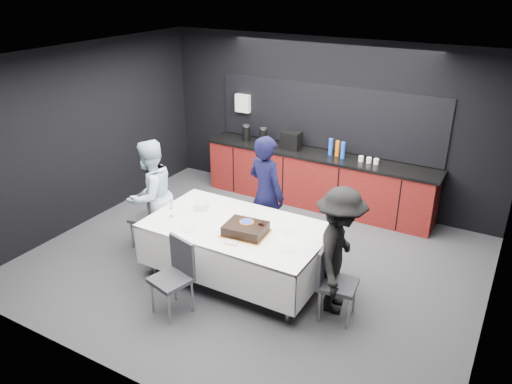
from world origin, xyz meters
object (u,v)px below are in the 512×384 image
(plate_stack, at_px, (201,206))
(person_left, at_px, (151,196))
(champagne_flute, at_px, (170,206))
(chair_right, at_px, (332,277))
(party_table, at_px, (237,235))
(chair_near, at_px, (176,271))
(person_right, at_px, (339,251))
(cake_assembly, at_px, (246,229))
(chair_left, at_px, (151,213))
(person_center, at_px, (266,194))

(plate_stack, height_order, person_left, person_left)
(champagne_flute, bearing_deg, chair_right, 1.89)
(party_table, xyz_separation_m, chair_right, (1.38, -0.15, -0.11))
(champagne_flute, distance_m, chair_near, 1.03)
(person_right, bearing_deg, person_left, 77.45)
(party_table, xyz_separation_m, person_left, (-1.49, 0.08, 0.18))
(cake_assembly, xyz_separation_m, plate_stack, (-0.88, 0.30, -0.02))
(chair_left, bearing_deg, party_table, -3.16)
(plate_stack, height_order, chair_left, chair_left)
(chair_near, height_order, person_right, person_right)
(champagne_flute, height_order, person_center, person_center)
(person_center, bearing_deg, champagne_flute, 68.83)
(party_table, bearing_deg, person_left, 176.92)
(plate_stack, xyz_separation_m, chair_left, (-0.85, -0.07, -0.30))
(person_center, xyz_separation_m, person_right, (1.43, -0.84, -0.07))
(champagne_flute, bearing_deg, chair_left, 154.35)
(person_right, bearing_deg, chair_near, 109.08)
(chair_near, relative_size, person_left, 0.56)
(cake_assembly, bearing_deg, person_left, 172.72)
(chair_left, relative_size, person_left, 0.56)
(chair_near, relative_size, person_right, 0.59)
(chair_right, bearing_deg, party_table, 173.90)
(plate_stack, bearing_deg, cake_assembly, -18.56)
(cake_assembly, distance_m, person_center, 1.04)
(chair_right, distance_m, chair_near, 1.82)
(party_table, relative_size, chair_near, 2.51)
(chair_near, bearing_deg, chair_left, 140.77)
(cake_assembly, distance_m, chair_near, 0.99)
(champagne_flute, bearing_deg, party_table, 14.10)
(cake_assembly, distance_m, chair_right, 1.20)
(cake_assembly, bearing_deg, person_center, 104.69)
(plate_stack, bearing_deg, person_center, 48.64)
(cake_assembly, xyz_separation_m, chair_right, (1.16, -0.01, -0.31))
(plate_stack, xyz_separation_m, person_right, (2.05, -0.13, -0.04))
(chair_right, relative_size, person_right, 0.59)
(champagne_flute, xyz_separation_m, person_center, (0.84, 1.09, -0.07))
(chair_near, bearing_deg, cake_assembly, 59.19)
(chair_left, bearing_deg, person_center, 27.86)
(plate_stack, xyz_separation_m, person_left, (-0.83, -0.08, -0.01))
(chair_right, bearing_deg, chair_left, 175.44)
(chair_left, bearing_deg, plate_stack, 4.97)
(person_left, bearing_deg, champagne_flute, 69.25)
(cake_assembly, height_order, person_left, person_left)
(cake_assembly, distance_m, person_right, 1.18)
(person_right, bearing_deg, plate_stack, 74.85)
(person_center, relative_size, person_right, 1.09)
(person_center, bearing_deg, chair_near, 99.65)
(person_left, bearing_deg, party_table, 92.58)
(party_table, bearing_deg, plate_stack, 166.62)
(chair_right, xyz_separation_m, person_center, (-1.42, 1.01, 0.33))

